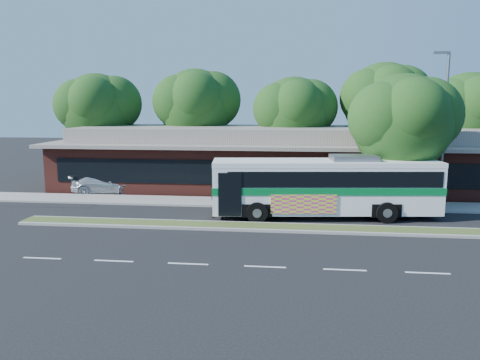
% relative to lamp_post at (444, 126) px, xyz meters
% --- Properties ---
extents(ground, '(120.00, 120.00, 0.00)m').
position_rel_lamp_post_xyz_m(ground, '(-9.56, -6.00, -4.90)').
color(ground, black).
rests_on(ground, ground).
extents(median_strip, '(26.00, 1.10, 0.15)m').
position_rel_lamp_post_xyz_m(median_strip, '(-9.56, -5.40, -4.83)').
color(median_strip, '#3D5122').
rests_on(median_strip, ground).
extents(sidewalk, '(44.00, 2.60, 0.12)m').
position_rel_lamp_post_xyz_m(sidewalk, '(-9.56, 0.40, -4.84)').
color(sidewalk, gray).
rests_on(sidewalk, ground).
extents(parking_lot, '(14.00, 12.00, 0.01)m').
position_rel_lamp_post_xyz_m(parking_lot, '(-27.56, 4.00, -4.90)').
color(parking_lot, black).
rests_on(parking_lot, ground).
extents(plaza_building, '(33.20, 11.20, 4.45)m').
position_rel_lamp_post_xyz_m(plaza_building, '(-9.56, 6.99, -2.77)').
color(plaza_building, '#5D241D').
rests_on(plaza_building, ground).
extents(lamp_post, '(0.93, 0.18, 9.07)m').
position_rel_lamp_post_xyz_m(lamp_post, '(0.00, 0.00, 0.00)').
color(lamp_post, slate).
rests_on(lamp_post, ground).
extents(tree_bg_a, '(6.47, 5.80, 8.63)m').
position_rel_lamp_post_xyz_m(tree_bg_a, '(-24.15, 9.14, 0.97)').
color(tree_bg_a, black).
rests_on(tree_bg_a, ground).
extents(tree_bg_b, '(6.69, 6.00, 9.00)m').
position_rel_lamp_post_xyz_m(tree_bg_b, '(-16.13, 10.14, 1.24)').
color(tree_bg_b, black).
rests_on(tree_bg_b, ground).
extents(tree_bg_c, '(6.24, 5.60, 8.26)m').
position_rel_lamp_post_xyz_m(tree_bg_c, '(-8.16, 9.13, 0.69)').
color(tree_bg_c, black).
rests_on(tree_bg_c, ground).
extents(tree_bg_d, '(6.91, 6.20, 9.37)m').
position_rel_lamp_post_xyz_m(tree_bg_d, '(-1.12, 10.15, 1.52)').
color(tree_bg_d, black).
rests_on(tree_bg_d, ground).
extents(tree_bg_e, '(6.47, 5.80, 8.50)m').
position_rel_lamp_post_xyz_m(tree_bg_e, '(4.85, 9.14, 0.84)').
color(tree_bg_e, black).
rests_on(tree_bg_e, ground).
extents(transit_bus, '(12.40, 3.98, 3.42)m').
position_rel_lamp_post_xyz_m(transit_bus, '(-6.75, -2.67, -3.00)').
color(transit_bus, white).
rests_on(transit_bus, ground).
extents(sedan, '(4.87, 2.54, 1.35)m').
position_rel_lamp_post_xyz_m(sedan, '(-21.44, 2.68, -4.23)').
color(sedan, silver).
rests_on(sedan, ground).
extents(sidewalk_tree, '(6.26, 5.62, 7.87)m').
position_rel_lamp_post_xyz_m(sidewalk_tree, '(-1.99, -0.24, 0.30)').
color(sidewalk_tree, black).
rests_on(sidewalk_tree, ground).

